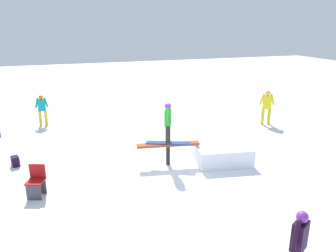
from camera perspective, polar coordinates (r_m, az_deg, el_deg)
name	(u,v)px	position (r m, az deg, el deg)	size (l,w,h in m)	color
ground_plane	(168,164)	(11.08, 0.00, -6.70)	(60.00, 60.00, 0.00)	white
rail_feature	(168,147)	(10.83, 0.00, -3.65)	(2.10, 0.63, 0.76)	black
snow_kicker_ramp	(221,153)	(11.37, 9.28, -4.64)	(1.80, 1.50, 0.60)	white
main_rider_on_rail	(168,124)	(10.57, 0.00, 0.40)	(1.44, 0.84, 1.37)	navy
bystander_teal	(42,108)	(16.10, -21.09, 2.89)	(0.60, 0.22, 1.42)	gold
bystander_yellow	(267,106)	(15.78, 16.81, 3.42)	(0.68, 0.39, 1.60)	gold
bystander_black	(299,243)	(6.58, 21.79, -18.43)	(0.58, 0.38, 1.47)	navy
folding_chair	(36,182)	(9.71, -21.95, -9.05)	(0.57, 0.57, 0.88)	#3F3F44
backpack_on_snow	(15,161)	(12.02, -25.05, -5.58)	(0.30, 0.22, 0.34)	black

